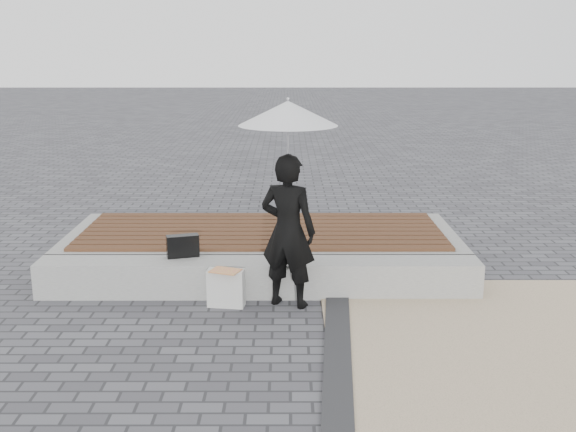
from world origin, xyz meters
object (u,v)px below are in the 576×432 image
object	(u,v)px
woman	(288,231)
canvas_tote	(226,288)
handbag	(183,246)
parasol	(288,113)
seating_ledge	(259,277)

from	to	relation	value
woman	canvas_tote	size ratio (longest dim) A/B	4.02
handbag	canvas_tote	distance (m)	0.81
woman	parasol	size ratio (longest dim) A/B	1.27
handbag	canvas_tote	bearing A→B (deg)	-60.08
seating_ledge	parasol	xyz separation A→B (m)	(0.33, -0.35, 1.88)
woman	handbag	bearing A→B (deg)	-0.40
seating_ledge	parasol	size ratio (longest dim) A/B	3.80
seating_ledge	canvas_tote	xyz separation A→B (m)	(-0.34, -0.39, 0.01)
handbag	canvas_tote	world-z (taller)	handbag
parasol	woman	bearing A→B (deg)	0.00
seating_ledge	canvas_tote	size ratio (longest dim) A/B	12.04
woman	canvas_tote	xyz separation A→B (m)	(-0.67, -0.04, -0.63)
woman	canvas_tote	world-z (taller)	woman
seating_ledge	handbag	size ratio (longest dim) A/B	13.74
seating_ledge	parasol	distance (m)	1.94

